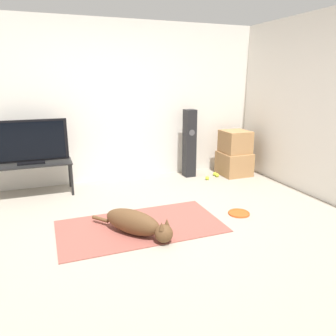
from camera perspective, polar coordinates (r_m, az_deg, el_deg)
name	(u,v)px	position (r m, az deg, el deg)	size (l,w,h in m)	color
ground_plane	(149,231)	(3.78, -3.29, -10.85)	(12.00, 12.00, 0.00)	#9E9384
wall_back	(108,103)	(5.44, -10.39, 11.04)	(8.00, 0.06, 2.55)	silver
area_rug	(141,226)	(3.88, -4.80, -10.07)	(1.87, 1.00, 0.01)	#934C42
dog	(136,223)	(3.63, -5.52, -9.57)	(0.72, 0.89, 0.27)	brown
frisbee	(239,213)	(4.29, 12.25, -7.69)	(0.27, 0.27, 0.03)	#DB511E
cardboard_box_lower	(234,164)	(5.92, 11.44, 0.76)	(0.50, 0.52, 0.40)	#A87A4C
cardboard_box_upper	(235,142)	(5.84, 11.63, 4.50)	(0.44, 0.46, 0.39)	#A87A4C
floor_speaker	(189,144)	(5.64, 3.75, 4.27)	(0.19, 0.19, 1.16)	black
tv_stand	(32,167)	(5.11, -22.60, 0.18)	(1.11, 0.47, 0.48)	black
tv	(29,142)	(5.04, -23.03, 4.15)	(1.05, 0.20, 0.62)	black
tennis_ball_by_boxes	(215,174)	(5.82, 8.16, -1.04)	(0.07, 0.07, 0.07)	#C6E033
tennis_ball_near_speaker	(207,178)	(5.57, 6.85, -1.74)	(0.07, 0.07, 0.07)	#C6E033
tennis_ball_loose_on_carpet	(217,175)	(5.76, 8.56, -1.25)	(0.07, 0.07, 0.07)	#C6E033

